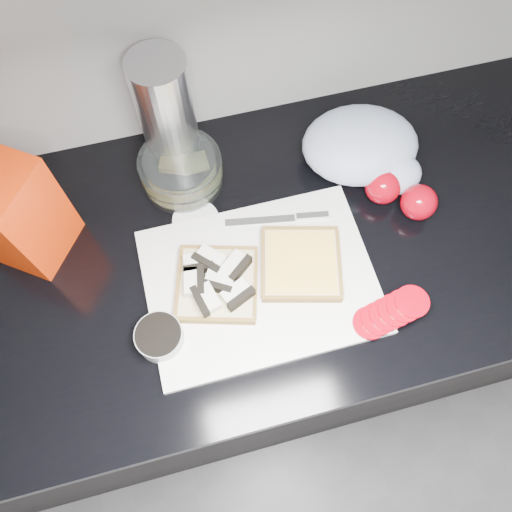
# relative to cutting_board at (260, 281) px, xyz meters

# --- Properties ---
(base_cabinet) EXTENTS (3.50, 0.60, 0.86)m
(base_cabinet) POSITION_rel_cutting_board_xyz_m (0.02, 0.08, -0.48)
(base_cabinet) COLOR black
(base_cabinet) RESTS_ON ground
(countertop) EXTENTS (3.50, 0.64, 0.04)m
(countertop) POSITION_rel_cutting_board_xyz_m (0.02, 0.08, -0.03)
(countertop) COLOR black
(countertop) RESTS_ON base_cabinet
(cutting_board) EXTENTS (0.40, 0.30, 0.01)m
(cutting_board) POSITION_rel_cutting_board_xyz_m (0.00, 0.00, 0.00)
(cutting_board) COLOR white
(cutting_board) RESTS_ON countertop
(bread_left) EXTENTS (0.18, 0.18, 0.05)m
(bread_left) POSITION_rel_cutting_board_xyz_m (-0.08, 0.01, 0.02)
(bread_left) COLOR #C7BA8C
(bread_left) RESTS_ON cutting_board
(bread_right) EXTENTS (0.18, 0.18, 0.02)m
(bread_right) POSITION_rel_cutting_board_xyz_m (0.08, 0.01, 0.02)
(bread_right) COLOR #C7BA8C
(bread_right) RESTS_ON cutting_board
(tomato_slices) EXTENTS (0.15, 0.09, 0.03)m
(tomato_slices) POSITION_rel_cutting_board_xyz_m (0.20, -0.12, 0.02)
(tomato_slices) COLOR #9B0311
(tomato_slices) RESTS_ON cutting_board
(knife) EXTENTS (0.19, 0.05, 0.01)m
(knife) POSITION_rel_cutting_board_xyz_m (0.09, 0.10, 0.01)
(knife) COLOR silver
(knife) RESTS_ON cutting_board
(seed_tub) EXTENTS (0.08, 0.08, 0.04)m
(seed_tub) POSITION_rel_cutting_board_xyz_m (-0.19, -0.06, 0.02)
(seed_tub) COLOR #939798
(seed_tub) RESTS_ON countertop
(tub_lid) EXTENTS (0.11, 0.11, 0.01)m
(tub_lid) POSITION_rel_cutting_board_xyz_m (-0.09, 0.15, -0.00)
(tub_lid) COLOR silver
(tub_lid) RESTS_ON countertop
(glass_bowl) EXTENTS (0.16, 0.16, 0.07)m
(glass_bowl) POSITION_rel_cutting_board_xyz_m (-0.09, 0.25, 0.03)
(glass_bowl) COLOR silver
(glass_bowl) RESTS_ON countertop
(bread_bag) EXTENTS (0.18, 0.18, 0.21)m
(bread_bag) POSITION_rel_cutting_board_xyz_m (-0.38, 0.19, 0.10)
(bread_bag) COLOR red
(bread_bag) RESTS_ON countertop
(steel_canister) EXTENTS (0.10, 0.10, 0.24)m
(steel_canister) POSITION_rel_cutting_board_xyz_m (-0.09, 0.31, 0.12)
(steel_canister) COLOR silver
(steel_canister) RESTS_ON countertop
(grocery_bag) EXTENTS (0.25, 0.23, 0.10)m
(grocery_bag) POSITION_rel_cutting_board_xyz_m (0.26, 0.20, 0.04)
(grocery_bag) COLOR silver
(grocery_bag) RESTS_ON countertop
(whole_tomatoes) EXTENTS (0.16, 0.17, 0.07)m
(whole_tomatoes) POSITION_rel_cutting_board_xyz_m (0.27, 0.12, 0.03)
(whole_tomatoes) COLOR #9B0311
(whole_tomatoes) RESTS_ON countertop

